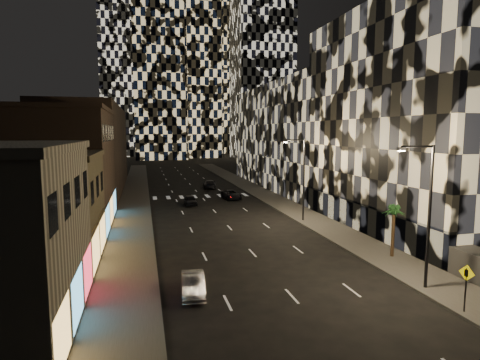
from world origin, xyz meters
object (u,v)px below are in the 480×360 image
car_dark_midlane (191,200)px  ped_sign (466,280)px  car_silver_parked (193,284)px  palm_tree (394,214)px  car_dark_oncoming (210,184)px  car_dark_rightlane (231,195)px  streetlight_near (426,207)px  streetlight_far (302,174)px

car_dark_midlane → ped_sign: (10.74, -36.43, 1.27)m
car_silver_parked → ped_sign: 15.45m
palm_tree → car_silver_parked: bearing=-167.9°
car_silver_parked → car_dark_oncoming: 46.70m
palm_tree → car_dark_rightlane: bearing=102.0°
ped_sign → palm_tree: (2.09, 9.64, 1.62)m
car_dark_oncoming → ped_sign: size_ratio=1.92×
streetlight_near → car_dark_oncoming: bearing=96.6°
ped_sign → car_dark_midlane: bearing=92.3°
car_dark_oncoming → palm_tree: palm_tree is taller
streetlight_near → streetlight_far: (0.00, 20.00, 0.00)m
streetlight_near → car_silver_parked: streetlight_near is taller
car_dark_midlane → car_dark_rightlane: 7.28m
streetlight_near → ped_sign: streetlight_near is taller
ped_sign → car_silver_parked: bearing=142.2°
streetlight_near → car_dark_oncoming: (-5.58, 48.59, -4.62)m
palm_tree → ped_sign: bearing=-102.3°
streetlight_near → ped_sign: size_ratio=3.42×
streetlight_far → palm_tree: 14.12m
streetlight_far → car_dark_oncoming: 29.49m
ped_sign → palm_tree: palm_tree is taller
car_dark_oncoming → streetlight_far: bearing=106.3°
ped_sign → car_dark_rightlane: bearing=82.1°
streetlight_far → ped_sign: streetlight_far is taller
car_silver_parked → ped_sign: ped_sign is taller
car_silver_parked → car_dark_rightlane: 35.06m
car_silver_parked → ped_sign: size_ratio=1.49×
streetlight_near → streetlight_far: same height
streetlight_near → car_dark_rightlane: 36.90m
streetlight_near → palm_tree: bearing=71.6°
car_silver_parked → car_dark_oncoming: car_dark_oncoming is taller
ped_sign → streetlight_near: bearing=75.0°
streetlight_near → car_silver_parked: (-14.15, 2.68, -4.71)m
streetlight_near → car_dark_rightlane: (-4.35, 36.34, -4.69)m
car_silver_parked → streetlight_near: bearing=-6.1°
streetlight_near → car_dark_midlane: bearing=108.1°
streetlight_far → car_silver_parked: streetlight_far is taller
car_dark_rightlane → car_silver_parked: bearing=-111.2°
streetlight_far → car_dark_rightlane: bearing=104.9°
car_silver_parked → car_dark_oncoming: (8.58, 45.91, 0.09)m
car_dark_midlane → palm_tree: 29.85m
car_dark_rightlane → ped_sign: 40.09m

